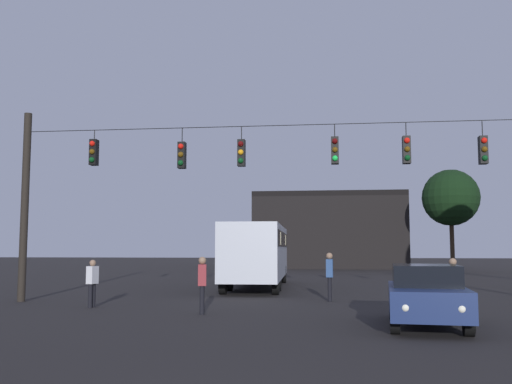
{
  "coord_description": "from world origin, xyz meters",
  "views": [
    {
      "loc": [
        1.23,
        -5.3,
        1.94
      ],
      "look_at": [
        -0.96,
        12.94,
        3.73
      ],
      "focal_mm": 40.46,
      "sensor_mm": 36.0,
      "label": 1
    }
  ],
  "objects_px": {
    "tree_left_silhouette": "(451,198)",
    "pedestrian_crossing_center": "(453,283)",
    "car_near_right": "(426,294)",
    "pedestrian_near_bus": "(202,282)",
    "city_bus": "(258,249)",
    "pedestrian_crossing_right": "(92,281)",
    "pedestrian_crossing_left": "(330,274)"
  },
  "relations": [
    {
      "from": "pedestrian_crossing_right",
      "to": "tree_left_silhouette",
      "type": "relative_size",
      "value": 0.19
    },
    {
      "from": "pedestrian_crossing_right",
      "to": "pedestrian_near_bus",
      "type": "bearing_deg",
      "value": -19.86
    },
    {
      "from": "city_bus",
      "to": "pedestrian_crossing_right",
      "type": "distance_m",
      "value": 10.95
    },
    {
      "from": "city_bus",
      "to": "tree_left_silhouette",
      "type": "xyz_separation_m",
      "value": [
        13.5,
        19.91,
        4.14
      ]
    },
    {
      "from": "car_near_right",
      "to": "city_bus",
      "type": "bearing_deg",
      "value": 113.36
    },
    {
      "from": "city_bus",
      "to": "pedestrian_crossing_left",
      "type": "relative_size",
      "value": 6.27
    },
    {
      "from": "car_near_right",
      "to": "pedestrian_crossing_center",
      "type": "bearing_deg",
      "value": 65.74
    },
    {
      "from": "tree_left_silhouette",
      "to": "pedestrian_crossing_center",
      "type": "bearing_deg",
      "value": -101.91
    },
    {
      "from": "city_bus",
      "to": "pedestrian_crossing_center",
      "type": "height_order",
      "value": "city_bus"
    },
    {
      "from": "pedestrian_crossing_right",
      "to": "tree_left_silhouette",
      "type": "bearing_deg",
      "value": 59.26
    },
    {
      "from": "pedestrian_crossing_left",
      "to": "tree_left_silhouette",
      "type": "xyz_separation_m",
      "value": [
        10.04,
        26.82,
        5.0
      ]
    },
    {
      "from": "pedestrian_crossing_right",
      "to": "tree_left_silhouette",
      "type": "distance_m",
      "value": 35.21
    },
    {
      "from": "city_bus",
      "to": "pedestrian_crossing_left",
      "type": "xyz_separation_m",
      "value": [
        3.46,
        -6.9,
        -0.86
      ]
    },
    {
      "from": "pedestrian_crossing_left",
      "to": "tree_left_silhouette",
      "type": "height_order",
      "value": "tree_left_silhouette"
    },
    {
      "from": "pedestrian_crossing_left",
      "to": "pedestrian_crossing_right",
      "type": "xyz_separation_m",
      "value": [
        -7.76,
        -3.12,
        -0.14
      ]
    },
    {
      "from": "pedestrian_near_bus",
      "to": "tree_left_silhouette",
      "type": "height_order",
      "value": "tree_left_silhouette"
    },
    {
      "from": "pedestrian_crossing_center",
      "to": "pedestrian_near_bus",
      "type": "height_order",
      "value": "pedestrian_near_bus"
    },
    {
      "from": "car_near_right",
      "to": "pedestrian_near_bus",
      "type": "height_order",
      "value": "pedestrian_near_bus"
    },
    {
      "from": "city_bus",
      "to": "car_near_right",
      "type": "bearing_deg",
      "value": -66.64
    },
    {
      "from": "pedestrian_crossing_left",
      "to": "pedestrian_crossing_center",
      "type": "height_order",
      "value": "pedestrian_crossing_left"
    },
    {
      "from": "city_bus",
      "to": "car_near_right",
      "type": "relative_size",
      "value": 2.48
    },
    {
      "from": "pedestrian_near_bus",
      "to": "pedestrian_crossing_right",
      "type": "bearing_deg",
      "value": 160.14
    },
    {
      "from": "pedestrian_near_bus",
      "to": "car_near_right",
      "type": "bearing_deg",
      "value": -17.84
    },
    {
      "from": "city_bus",
      "to": "pedestrian_crossing_center",
      "type": "xyz_separation_m",
      "value": [
        7.06,
        -10.65,
        -0.94
      ]
    },
    {
      "from": "city_bus",
      "to": "car_near_right",
      "type": "xyz_separation_m",
      "value": [
        5.8,
        -13.43,
        -1.07
      ]
    },
    {
      "from": "car_near_right",
      "to": "pedestrian_crossing_center",
      "type": "distance_m",
      "value": 3.06
    },
    {
      "from": "city_bus",
      "to": "pedestrian_near_bus",
      "type": "height_order",
      "value": "city_bus"
    },
    {
      "from": "pedestrian_crossing_left",
      "to": "pedestrian_crossing_center",
      "type": "distance_m",
      "value": 5.19
    },
    {
      "from": "car_near_right",
      "to": "pedestrian_near_bus",
      "type": "xyz_separation_m",
      "value": [
        -6.11,
        1.97,
        0.16
      ]
    },
    {
      "from": "pedestrian_crossing_center",
      "to": "pedestrian_near_bus",
      "type": "xyz_separation_m",
      "value": [
        -7.37,
        -0.82,
        0.03
      ]
    },
    {
      "from": "pedestrian_crossing_right",
      "to": "pedestrian_crossing_center",
      "type": "bearing_deg",
      "value": -3.13
    },
    {
      "from": "pedestrian_crossing_left",
      "to": "pedestrian_near_bus",
      "type": "xyz_separation_m",
      "value": [
        -3.77,
        -4.56,
        -0.06
      ]
    }
  ]
}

